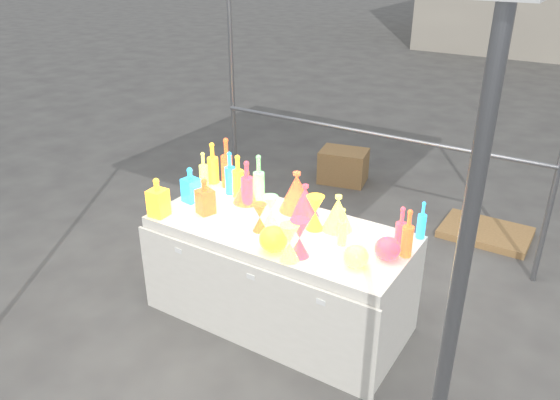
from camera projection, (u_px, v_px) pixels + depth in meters
The scene contains 30 objects.
ground at pixel (280, 316), 4.03m from camera, with size 80.00×80.00×0.00m, color slate.
display_table at pixel (279, 274), 3.86m from camera, with size 1.84×0.83×0.75m.
cardboard_box_closed at pixel (343, 166), 6.21m from camera, with size 0.52×0.38×0.38m, color #A97E4C.
cardboard_box_flat at pixel (486, 232), 5.12m from camera, with size 0.79×0.56×0.07m, color #A97E4C.
bottle_0 at pixel (213, 163), 4.31m from camera, with size 0.09×0.09×0.34m, color red, non-canonical shape.
bottle_2 at pixel (227, 163), 4.23m from camera, with size 0.09×0.09×0.40m, color orange, non-canonical shape.
bottle_3 at pixel (247, 183), 3.94m from camera, with size 0.09×0.09×0.35m, color #1B1DA0, non-canonical shape.
bottle_4 at pixel (204, 170), 4.23m from camera, with size 0.07×0.07×0.30m, color #157987, non-canonical shape.
bottle_5 at pixel (259, 179), 3.96m from camera, with size 0.08×0.08×0.38m, color #D72BC6, non-canonical shape.
bottle_6 at pixel (238, 176), 4.08m from camera, with size 0.09×0.09×0.33m, color red, non-canonical shape.
bottle_7 at pixel (230, 173), 4.13m from camera, with size 0.08×0.08×0.34m, color green, non-canonical shape.
decanter_0 at pixel (158, 197), 3.80m from camera, with size 0.12×0.12×0.29m, color red, non-canonical shape.
decanter_1 at pixel (205, 196), 3.84m from camera, with size 0.11×0.11×0.27m, color orange, non-canonical shape.
decanter_2 at pixel (191, 184), 4.02m from camera, with size 0.11×0.11×0.27m, color green, non-canonical shape.
hourglass_0 at pixel (260, 217), 3.62m from camera, with size 0.10×0.10×0.20m, color orange, non-canonical shape.
hourglass_1 at pixel (300, 238), 3.31m from camera, with size 0.12×0.12×0.25m, color #1B1DA0, non-canonical shape.
hourglass_2 at pixel (289, 243), 3.27m from camera, with size 0.12×0.12×0.24m, color #157987, non-canonical shape.
hourglass_3 at pixel (270, 211), 3.69m from camera, with size 0.11×0.11×0.21m, color #D72BC6, non-canonical shape.
hourglass_4 at pixel (315, 213), 3.63m from camera, with size 0.12×0.12×0.24m, color red, non-canonical shape.
globe_0 at pixel (273, 240), 3.39m from camera, with size 0.18×0.18×0.15m, color red, non-canonical shape.
globe_1 at pixel (356, 258), 3.23m from camera, with size 0.15×0.15×0.12m, color #157987, non-canonical shape.
globe_3 at pixel (387, 250), 3.31m from camera, with size 0.16×0.16×0.13m, color #1B1DA0, non-canonical shape.
lampshade_0 at pixel (247, 187), 4.01m from camera, with size 0.21×0.21×0.25m, color yellow, non-canonical shape.
lampshade_1 at pixel (297, 191), 3.88m from camera, with size 0.25×0.25×0.29m, color yellow, non-canonical shape.
lampshade_2 at pixel (305, 200), 3.81m from camera, with size 0.20×0.20×0.24m, color #1B1DA0, non-canonical shape.
lampshade_3 at pixel (338, 212), 3.63m from camera, with size 0.21×0.21×0.25m, color #157987, non-canonical shape.
bottle_8 at pixel (422, 220), 3.52m from camera, with size 0.06×0.06×0.26m, color green, non-canonical shape.
bottle_9 at pixel (408, 233), 3.30m from camera, with size 0.07×0.07×0.32m, color orange, non-canonical shape.
bottle_10 at pixel (401, 229), 3.35m from camera, with size 0.07×0.07×0.31m, color #1B1DA0, non-canonical shape.
bottle_11 at pixel (343, 227), 3.44m from camera, with size 0.06×0.06×0.26m, color #157987, non-canonical shape.
Camera 1 is at (1.74, -2.77, 2.51)m, focal length 35.00 mm.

